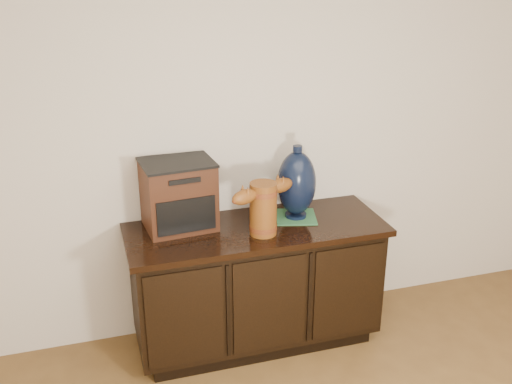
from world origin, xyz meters
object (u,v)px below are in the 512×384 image
object	(u,v)px
tv_radio	(178,195)
lamp_base	(297,184)
terracotta_vessel	(263,206)
spray_can	(262,199)
sideboard	(256,284)

from	to	relation	value
tv_radio	lamp_base	size ratio (longest dim) A/B	0.96
terracotta_vessel	tv_radio	size ratio (longest dim) A/B	1.00
spray_can	lamp_base	bearing A→B (deg)	-31.00
tv_radio	lamp_base	bearing A→B (deg)	-11.26
tv_radio	spray_can	bearing A→B (deg)	-1.17
terracotta_vessel	tv_radio	xyz separation A→B (m)	(-0.42, 0.22, 0.03)
sideboard	spray_can	size ratio (longest dim) A/B	7.79
terracotta_vessel	spray_can	size ratio (longest dim) A/B	2.18
terracotta_vessel	tv_radio	bearing A→B (deg)	128.96
sideboard	spray_can	world-z (taller)	spray_can
tv_radio	lamp_base	world-z (taller)	lamp_base
sideboard	spray_can	bearing A→B (deg)	63.21
terracotta_vessel	spray_can	xyz separation A→B (m)	(0.07, 0.25, -0.07)
lamp_base	spray_can	distance (m)	0.24
spray_can	tv_radio	bearing A→B (deg)	-176.06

